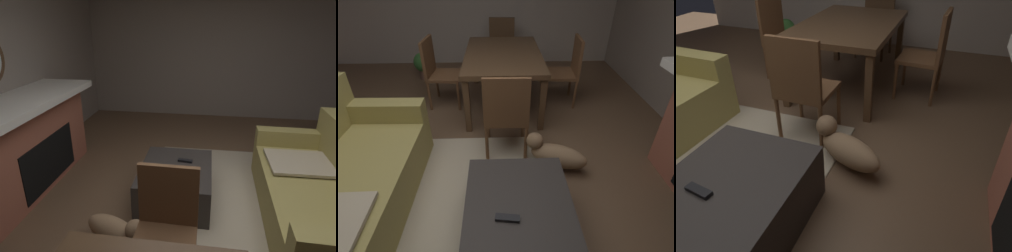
% 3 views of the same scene
% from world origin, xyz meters
% --- Properties ---
extents(floor, '(8.42, 8.42, 0.00)m').
position_xyz_m(floor, '(0.00, 0.00, 0.00)').
color(floor, brown).
extents(area_rug, '(2.60, 2.00, 0.01)m').
position_xyz_m(area_rug, '(-0.47, 0.15, 0.01)').
color(area_rug, tan).
rests_on(area_rug, ground).
extents(ottoman_coffee_table, '(0.93, 0.75, 0.40)m').
position_xyz_m(ottoman_coffee_table, '(-0.47, -0.53, 0.20)').
color(ottoman_coffee_table, '#2D2826').
rests_on(ottoman_coffee_table, ground).
extents(tv_remote, '(0.07, 0.17, 0.02)m').
position_xyz_m(tv_remote, '(-0.60, -0.44, 0.41)').
color(tv_remote, black).
rests_on(tv_remote, ottoman_coffee_table).
extents(dining_table, '(1.57, 1.00, 0.74)m').
position_xyz_m(dining_table, '(1.74, -0.48, 0.66)').
color(dining_table, '#513823').
rests_on(dining_table, ground).
extents(dining_chair_west, '(0.45, 0.45, 0.93)m').
position_xyz_m(dining_chair_west, '(0.57, -0.48, 0.52)').
color(dining_chair_west, brown).
rests_on(dining_chair_west, ground).
extents(dining_chair_north, '(0.47, 0.47, 0.93)m').
position_xyz_m(dining_chair_north, '(1.75, 0.41, 0.52)').
color(dining_chair_north, brown).
rests_on(dining_chair_north, ground).
extents(dining_chair_east, '(0.47, 0.47, 0.93)m').
position_xyz_m(dining_chair_east, '(2.92, -0.49, 0.52)').
color(dining_chair_east, '#513823').
rests_on(dining_chair_east, ground).
extents(dining_chair_south, '(0.47, 0.47, 0.93)m').
position_xyz_m(dining_chair_south, '(1.74, -1.37, 0.52)').
color(dining_chair_south, brown).
rests_on(dining_chair_south, ground).
extents(potted_plant, '(0.29, 0.29, 0.45)m').
position_xyz_m(potted_plant, '(2.67, 0.87, 0.26)').
color(potted_plant, brown).
rests_on(potted_plant, ground).
extents(small_dog, '(0.43, 0.61, 0.32)m').
position_xyz_m(small_dog, '(0.31, -0.95, 0.18)').
color(small_dog, '#8C6B4C').
rests_on(small_dog, ground).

